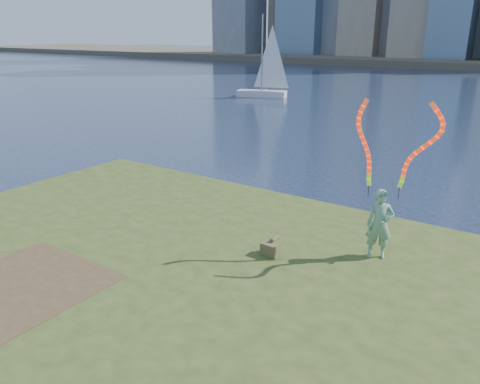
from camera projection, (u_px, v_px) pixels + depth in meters
The scene contains 6 objects.
ground at pixel (198, 284), 11.69m from camera, with size 320.00×320.00×0.00m, color #17233B.
grassy_knoll at pixel (128, 316), 9.79m from camera, with size 20.00×18.00×0.80m.
dirt_patch at pixel (24, 284), 10.10m from camera, with size 3.20×3.00×0.02m, color #47331E.
woman_with_ribbons at pixel (382, 202), 10.92m from camera, with size 1.93×0.83×4.08m.
canvas_bag at pixel (271, 248), 11.40m from camera, with size 0.44×0.50×0.41m.
sailboat at pixel (264, 83), 44.30m from camera, with size 4.95×2.86×7.51m.
Camera 1 is at (6.70, -7.89, 5.99)m, focal length 35.00 mm.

